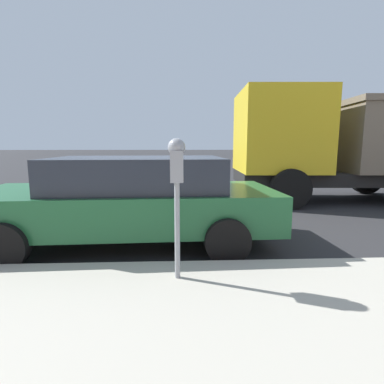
# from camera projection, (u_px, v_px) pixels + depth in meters

# --- Properties ---
(ground_plane) EXTENTS (220.00, 220.00, 0.00)m
(ground_plane) POSITION_uv_depth(u_px,v_px,m) (145.00, 226.00, 6.06)
(ground_plane) COLOR #2B2B2D
(parking_meter) EXTENTS (0.21, 0.19, 1.57)m
(parking_meter) POSITION_uv_depth(u_px,v_px,m) (177.00, 173.00, 3.24)
(parking_meter) COLOR gray
(parking_meter) RESTS_ON sidewalk
(car_green) EXTENTS (2.27, 4.81, 1.43)m
(car_green) POSITION_uv_depth(u_px,v_px,m) (131.00, 198.00, 4.89)
(car_green) COLOR #1E5B33
(car_green) RESTS_ON ground_plane
(dump_truck) EXTENTS (3.17, 7.75, 3.14)m
(dump_truck) POSITION_uv_depth(u_px,v_px,m) (369.00, 143.00, 8.70)
(dump_truck) COLOR black
(dump_truck) RESTS_ON ground_plane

